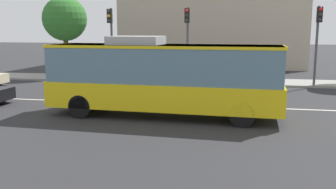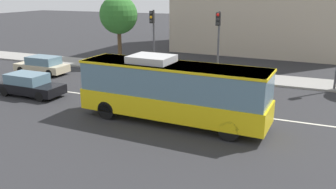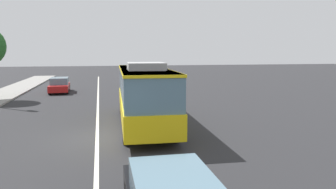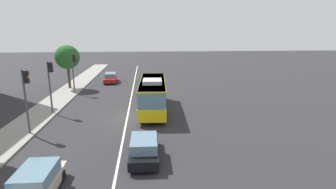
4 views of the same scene
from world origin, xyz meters
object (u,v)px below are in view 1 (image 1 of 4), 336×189
Objects in this scene: street_tree_kerbside_left at (65,19)px; transit_bus at (163,75)px; traffic_light_far_corner at (187,32)px; traffic_light_near_corner at (111,32)px; traffic_light_mid_block at (318,32)px.

transit_bus is at bearing -49.95° from street_tree_kerbside_left.
traffic_light_near_corner is at bearing -88.08° from traffic_light_far_corner.
traffic_light_far_corner is at bearing -13.34° from street_tree_kerbside_left.
street_tree_kerbside_left is (-10.24, 12.18, 2.71)m from transit_bus.
traffic_light_near_corner is at bearing 122.79° from transit_bus.
traffic_light_near_corner is at bearing -93.78° from traffic_light_mid_block.
traffic_light_far_corner is 10.29m from street_tree_kerbside_left.
street_tree_kerbside_left is (-9.97, 2.36, 0.96)m from traffic_light_far_corner.
traffic_light_mid_block is 1.00× the size of traffic_light_far_corner.
transit_bus is 1.94× the size of traffic_light_far_corner.
transit_bus is 1.94× the size of traffic_light_near_corner.
traffic_light_mid_block is 0.83× the size of street_tree_kerbside_left.
traffic_light_near_corner is (-5.69, 9.80, 1.75)m from transit_bus.
traffic_light_mid_block is at bearing 92.72° from traffic_light_near_corner.
street_tree_kerbside_left reaches higher than transit_bus.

